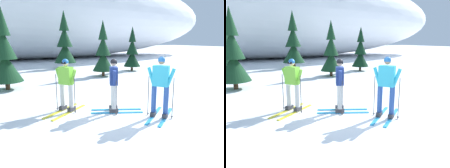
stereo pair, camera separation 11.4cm
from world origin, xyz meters
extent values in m
plane|color=white|center=(0.00, 0.00, 0.00)|extent=(120.00, 120.00, 0.00)
cube|color=#2893CC|center=(0.99, -0.44, 0.01)|extent=(1.44, 1.12, 0.03)
cube|color=#2893CC|center=(1.21, -0.72, 0.01)|extent=(1.44, 1.12, 0.03)
cube|color=#38383D|center=(0.91, -0.50, 0.09)|extent=(0.31, 0.28, 0.12)
cube|color=#38383D|center=(1.13, -0.79, 0.09)|extent=(0.31, 0.28, 0.12)
cylinder|color=#2D519E|center=(0.91, -0.50, 0.56)|extent=(0.15, 0.15, 0.82)
cylinder|color=#2D519E|center=(1.13, -0.79, 0.56)|extent=(0.15, 0.15, 0.82)
cube|color=#33B7D6|center=(1.02, -0.64, 1.27)|extent=(0.47, 0.51, 0.60)
cylinder|color=#33B7D6|center=(0.85, -0.42, 1.22)|extent=(0.25, 0.28, 0.58)
cylinder|color=#33B7D6|center=(1.19, -0.86, 1.22)|extent=(0.25, 0.28, 0.58)
sphere|color=#A37556|center=(1.02, -0.64, 1.70)|extent=(0.19, 0.19, 0.19)
sphere|color=#2366B2|center=(1.02, -0.64, 1.73)|extent=(0.21, 0.21, 0.21)
cube|color=black|center=(1.08, -0.59, 1.71)|extent=(0.12, 0.14, 0.07)
cylinder|color=#2D2D33|center=(0.84, -0.31, 0.61)|extent=(0.02, 0.02, 1.23)
cylinder|color=#2D2D33|center=(0.84, -0.31, 0.06)|extent=(0.07, 0.07, 0.01)
cylinder|color=#2D2D33|center=(1.29, -0.90, 0.61)|extent=(0.02, 0.02, 1.23)
cylinder|color=#2D2D33|center=(1.29, -0.90, 0.06)|extent=(0.07, 0.07, 0.01)
cube|color=#2893CC|center=(0.23, 0.58, 0.01)|extent=(1.54, 0.78, 0.03)
cube|color=#2893CC|center=(0.10, 0.29, 0.01)|extent=(1.54, 0.78, 0.03)
cube|color=#38383D|center=(0.14, 0.63, 0.09)|extent=(0.31, 0.24, 0.12)
cube|color=#38383D|center=(0.00, 0.34, 0.09)|extent=(0.31, 0.24, 0.12)
cylinder|color=silver|center=(0.14, 0.63, 0.53)|extent=(0.15, 0.15, 0.75)
cylinder|color=silver|center=(0.00, 0.34, 0.53)|extent=(0.15, 0.15, 0.75)
cube|color=navy|center=(0.07, 0.48, 1.18)|extent=(0.39, 0.47, 0.56)
cylinder|color=navy|center=(0.18, 0.71, 1.12)|extent=(0.21, 0.29, 0.58)
cylinder|color=navy|center=(-0.03, 0.25, 1.12)|extent=(0.21, 0.29, 0.58)
sphere|color=beige|center=(0.07, 0.48, 1.58)|extent=(0.19, 0.19, 0.19)
sphere|color=black|center=(0.07, 0.48, 1.61)|extent=(0.21, 0.21, 0.21)
cube|color=black|center=(0.14, 0.45, 1.59)|extent=(0.10, 0.15, 0.07)
cylinder|color=#2D2D33|center=(0.27, 0.77, 0.54)|extent=(0.02, 0.02, 1.09)
cylinder|color=#2D2D33|center=(0.27, 0.77, 0.06)|extent=(0.07, 0.07, 0.01)
cylinder|color=#2D2D33|center=(-0.02, 0.15, 0.54)|extent=(0.02, 0.02, 1.09)
cylinder|color=#2D2D33|center=(-0.02, 0.15, 0.06)|extent=(0.07, 0.07, 0.01)
cube|color=gold|center=(-1.22, 1.06, 0.01)|extent=(1.42, 1.08, 0.03)
cube|color=gold|center=(-1.42, 1.33, 0.01)|extent=(1.42, 1.08, 0.03)
cube|color=#38383D|center=(-1.14, 1.11, 0.09)|extent=(0.31, 0.28, 0.12)
cube|color=#38383D|center=(-1.34, 1.39, 0.09)|extent=(0.31, 0.28, 0.12)
cylinder|color=silver|center=(-1.14, 1.11, 0.52)|extent=(0.15, 0.15, 0.75)
cylinder|color=silver|center=(-1.34, 1.39, 0.52)|extent=(0.15, 0.15, 0.75)
cube|color=#75C638|center=(-1.24, 1.25, 1.18)|extent=(0.45, 0.49, 0.55)
cylinder|color=#75C638|center=(-1.08, 1.04, 1.11)|extent=(0.24, 0.28, 0.58)
cylinder|color=#75C638|center=(-1.40, 1.47, 1.11)|extent=(0.24, 0.28, 0.58)
sphere|color=beige|center=(-1.24, 1.25, 1.58)|extent=(0.19, 0.19, 0.19)
sphere|color=#2366B2|center=(-1.24, 1.25, 1.61)|extent=(0.21, 0.21, 0.21)
cube|color=black|center=(-1.30, 1.21, 1.59)|extent=(0.12, 0.14, 0.07)
cylinder|color=#2D2D33|center=(-1.08, 0.93, 0.60)|extent=(0.02, 0.02, 1.21)
cylinder|color=#2D2D33|center=(-1.08, 0.93, 0.06)|extent=(0.07, 0.07, 0.01)
cylinder|color=#2D2D33|center=(-1.50, 1.51, 0.60)|extent=(0.02, 0.02, 1.21)
cylinder|color=#2D2D33|center=(-1.50, 1.51, 0.06)|extent=(0.07, 0.07, 0.01)
cylinder|color=#47301E|center=(-2.77, 5.59, 0.25)|extent=(0.20, 0.20, 0.51)
cone|color=#14381E|center=(-2.77, 5.59, 1.03)|extent=(1.45, 1.45, 1.30)
cone|color=#14381E|center=(-2.77, 5.59, 2.07)|extent=(1.05, 1.05, 1.30)
cone|color=#14381E|center=(-2.77, 5.59, 3.11)|extent=(0.64, 0.64, 1.30)
cylinder|color=#47301E|center=(1.80, 11.79, 0.31)|extent=(0.24, 0.24, 0.61)
cone|color=#14381E|center=(1.80, 11.79, 1.24)|extent=(1.75, 1.75, 1.56)
cone|color=#14381E|center=(1.80, 11.79, 2.49)|extent=(1.26, 1.26, 1.56)
cone|color=#14381E|center=(1.80, 11.79, 3.74)|extent=(0.77, 0.77, 1.56)
cylinder|color=#47301E|center=(2.81, 6.88, 0.23)|extent=(0.19, 0.19, 0.47)
cone|color=#14381E|center=(2.81, 6.88, 0.95)|extent=(1.34, 1.34, 1.20)
cone|color=#14381E|center=(2.81, 6.88, 1.91)|extent=(0.96, 0.96, 1.20)
cone|color=#14381E|center=(2.81, 6.88, 2.87)|extent=(0.59, 0.59, 1.20)
cylinder|color=#47301E|center=(5.77, 8.07, 0.22)|extent=(0.17, 0.17, 0.43)
cone|color=black|center=(5.77, 8.07, 0.88)|extent=(1.24, 1.24, 1.11)
cone|color=black|center=(5.77, 8.07, 1.77)|extent=(0.89, 0.89, 1.11)
cone|color=black|center=(5.77, 8.07, 2.66)|extent=(0.55, 0.55, 1.11)
ellipsoid|color=white|center=(2.88, 22.20, 5.16)|extent=(47.22, 16.64, 10.33)
camera|label=1|loc=(-3.16, -5.43, 2.32)|focal=34.82mm
camera|label=2|loc=(-3.06, -5.49, 2.32)|focal=34.82mm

